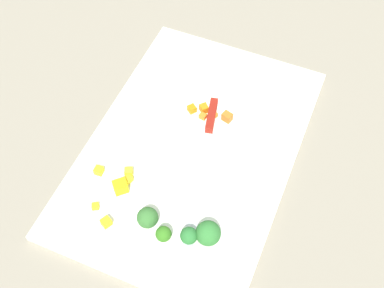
% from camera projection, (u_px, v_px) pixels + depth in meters
% --- Properties ---
extents(ground_plane, '(4.00, 4.00, 0.00)m').
position_uv_depth(ground_plane, '(192.00, 151.00, 0.93)').
color(ground_plane, gray).
extents(cutting_board, '(0.53, 0.36, 0.01)m').
position_uv_depth(cutting_board, '(192.00, 149.00, 0.92)').
color(cutting_board, white).
rests_on(cutting_board, ground_plane).
extents(prep_bowl, '(0.07, 0.07, 0.04)m').
position_uv_depth(prep_bowl, '(234.00, 79.00, 0.99)').
color(prep_bowl, silver).
rests_on(prep_bowl, cutting_board).
extents(chef_knife, '(0.33, 0.09, 0.02)m').
position_uv_depth(chef_knife, '(206.00, 149.00, 0.91)').
color(chef_knife, silver).
rests_on(chef_knife, cutting_board).
extents(carrot_dice_0, '(0.02, 0.02, 0.02)m').
position_uv_depth(carrot_dice_0, '(227.00, 117.00, 0.95)').
color(carrot_dice_0, orange).
rests_on(carrot_dice_0, cutting_board).
extents(carrot_dice_1, '(0.02, 0.02, 0.01)m').
position_uv_depth(carrot_dice_1, '(192.00, 109.00, 0.96)').
color(carrot_dice_1, orange).
rests_on(carrot_dice_1, cutting_board).
extents(carrot_dice_2, '(0.02, 0.01, 0.01)m').
position_uv_depth(carrot_dice_2, '(214.00, 115.00, 0.96)').
color(carrot_dice_2, orange).
rests_on(carrot_dice_2, cutting_board).
extents(carrot_dice_3, '(0.02, 0.02, 0.02)m').
position_uv_depth(carrot_dice_3, '(204.00, 108.00, 0.96)').
color(carrot_dice_3, orange).
rests_on(carrot_dice_3, cutting_board).
extents(carrot_dice_4, '(0.01, 0.01, 0.01)m').
position_uv_depth(carrot_dice_4, '(203.00, 116.00, 0.95)').
color(carrot_dice_4, orange).
rests_on(carrot_dice_4, cutting_board).
extents(pepper_dice_0, '(0.02, 0.02, 0.01)m').
position_uv_depth(pepper_dice_0, '(129.00, 172.00, 0.88)').
color(pepper_dice_0, yellow).
rests_on(pepper_dice_0, cutting_board).
extents(pepper_dice_1, '(0.03, 0.03, 0.02)m').
position_uv_depth(pepper_dice_1, '(120.00, 187.00, 0.86)').
color(pepper_dice_1, yellow).
rests_on(pepper_dice_1, cutting_board).
extents(pepper_dice_2, '(0.02, 0.02, 0.01)m').
position_uv_depth(pepper_dice_2, '(128.00, 179.00, 0.87)').
color(pepper_dice_2, yellow).
rests_on(pepper_dice_2, cutting_board).
extents(pepper_dice_3, '(0.02, 0.02, 0.01)m').
position_uv_depth(pepper_dice_3, '(106.00, 222.00, 0.83)').
color(pepper_dice_3, yellow).
rests_on(pepper_dice_3, cutting_board).
extents(pepper_dice_4, '(0.01, 0.01, 0.01)m').
position_uv_depth(pepper_dice_4, '(99.00, 170.00, 0.88)').
color(pepper_dice_4, yellow).
rests_on(pepper_dice_4, cutting_board).
extents(pepper_dice_5, '(0.02, 0.02, 0.01)m').
position_uv_depth(pepper_dice_5, '(95.00, 206.00, 0.85)').
color(pepper_dice_5, yellow).
rests_on(pepper_dice_5, cutting_board).
extents(broccoli_floret_0, '(0.04, 0.04, 0.04)m').
position_uv_depth(broccoli_floret_0, '(148.00, 218.00, 0.82)').
color(broccoli_floret_0, '#8FB557').
rests_on(broccoli_floret_0, cutting_board).
extents(broccoli_floret_1, '(0.03, 0.03, 0.03)m').
position_uv_depth(broccoli_floret_1, '(164.00, 234.00, 0.80)').
color(broccoli_floret_1, '#8CC059').
rests_on(broccoli_floret_1, cutting_board).
extents(broccoli_floret_2, '(0.04, 0.04, 0.04)m').
position_uv_depth(broccoli_floret_2, '(208.00, 233.00, 0.80)').
color(broccoli_floret_2, '#91BD55').
rests_on(broccoli_floret_2, cutting_board).
extents(broccoli_floret_3, '(0.03, 0.03, 0.04)m').
position_uv_depth(broccoli_floret_3, '(189.00, 236.00, 0.80)').
color(broccoli_floret_3, '#85C26B').
rests_on(broccoli_floret_3, cutting_board).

